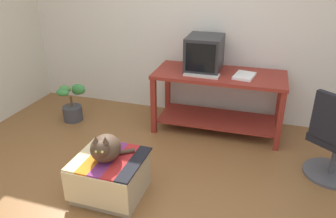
# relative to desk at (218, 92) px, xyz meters

# --- Properties ---
(ground_plane) EXTENTS (14.00, 14.00, 0.00)m
(ground_plane) POSITION_rel_desk_xyz_m (-0.37, -1.60, -0.50)
(ground_plane) COLOR brown
(back_wall) EXTENTS (8.00, 0.10, 2.60)m
(back_wall) POSITION_rel_desk_xyz_m (-0.37, 0.45, 0.80)
(back_wall) COLOR silver
(back_wall) RESTS_ON ground_plane
(desk) EXTENTS (1.53, 0.71, 0.73)m
(desk) POSITION_rel_desk_xyz_m (0.00, 0.00, 0.00)
(desk) COLOR maroon
(desk) RESTS_ON ground_plane
(tv_monitor) EXTENTS (0.41, 0.50, 0.41)m
(tv_monitor) POSITION_rel_desk_xyz_m (-0.20, 0.06, 0.43)
(tv_monitor) COLOR #28282B
(tv_monitor) RESTS_ON desk
(keyboard) EXTENTS (0.40, 0.16, 0.02)m
(keyboard) POSITION_rel_desk_xyz_m (-0.18, -0.16, 0.24)
(keyboard) COLOR beige
(keyboard) RESTS_ON desk
(book) EXTENTS (0.25, 0.32, 0.03)m
(book) POSITION_rel_desk_xyz_m (0.29, -0.04, 0.24)
(book) COLOR white
(book) RESTS_ON desk
(ottoman_with_blanket) EXTENTS (0.59, 0.57, 0.38)m
(ottoman_with_blanket) POSITION_rel_desk_xyz_m (-0.68, -1.53, -0.31)
(ottoman_with_blanket) COLOR tan
(ottoman_with_blanket) RESTS_ON ground_plane
(cat) EXTENTS (0.35, 0.38, 0.29)m
(cat) POSITION_rel_desk_xyz_m (-0.69, -1.56, -0.00)
(cat) COLOR #473323
(cat) RESTS_ON ottoman_with_blanket
(potted_plant) EXTENTS (0.40, 0.36, 0.53)m
(potted_plant) POSITION_rel_desk_xyz_m (-1.83, -0.34, -0.29)
(potted_plant) COLOR #3D3D42
(potted_plant) RESTS_ON ground_plane
(office_chair) EXTENTS (0.59, 0.59, 0.89)m
(office_chair) POSITION_rel_desk_xyz_m (1.22, -0.65, -0.12)
(office_chair) COLOR #4C4C51
(office_chair) RESTS_ON ground_plane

